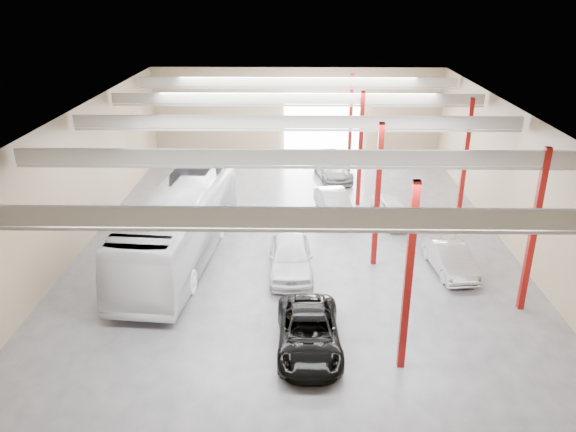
{
  "coord_description": "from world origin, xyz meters",
  "views": [
    {
      "loc": [
        0.09,
        -26.62,
        12.61
      ],
      "look_at": [
        -0.39,
        -1.33,
        2.2
      ],
      "focal_mm": 35.0,
      "sensor_mm": 36.0,
      "label": 1
    }
  ],
  "objects_px": {
    "black_sedan": "(309,333)",
    "car_row_c": "(332,168)",
    "car_right_near": "(449,257)",
    "car_row_a": "(290,256)",
    "car_right_far": "(392,211)",
    "car_row_b": "(334,203)",
    "coach_bus": "(180,224)"
  },
  "relations": [
    {
      "from": "car_right_far",
      "to": "black_sedan",
      "type": "bearing_deg",
      "value": -123.09
    },
    {
      "from": "car_row_a",
      "to": "car_row_b",
      "type": "height_order",
      "value": "car_row_a"
    },
    {
      "from": "black_sedan",
      "to": "car_row_b",
      "type": "relative_size",
      "value": 1.16
    },
    {
      "from": "car_row_a",
      "to": "coach_bus",
      "type": "bearing_deg",
      "value": 162.33
    },
    {
      "from": "car_right_far",
      "to": "car_row_c",
      "type": "bearing_deg",
      "value": 99.61
    },
    {
      "from": "car_row_b",
      "to": "car_right_far",
      "type": "xyz_separation_m",
      "value": [
        3.28,
        -1.12,
        -0.03
      ]
    },
    {
      "from": "coach_bus",
      "to": "car_row_b",
      "type": "xyz_separation_m",
      "value": [
        7.88,
        5.89,
        -1.09
      ]
    },
    {
      "from": "car_row_a",
      "to": "car_right_far",
      "type": "height_order",
      "value": "car_row_a"
    },
    {
      "from": "car_row_c",
      "to": "car_right_near",
      "type": "bearing_deg",
      "value": -81.59
    },
    {
      "from": "car_row_a",
      "to": "car_right_far",
      "type": "bearing_deg",
      "value": 45.3
    },
    {
      "from": "black_sedan",
      "to": "car_row_a",
      "type": "bearing_deg",
      "value": 95.78
    },
    {
      "from": "black_sedan",
      "to": "car_row_c",
      "type": "distance_m",
      "value": 20.34
    },
    {
      "from": "car_row_b",
      "to": "car_row_c",
      "type": "distance_m",
      "value": 6.82
    },
    {
      "from": "black_sedan",
      "to": "car_row_b",
      "type": "xyz_separation_m",
      "value": [
        1.69,
        13.43,
        0.02
      ]
    },
    {
      "from": "car_right_near",
      "to": "car_right_far",
      "type": "relative_size",
      "value": 1.06
    },
    {
      "from": "car_row_a",
      "to": "car_row_c",
      "type": "xyz_separation_m",
      "value": [
        2.74,
        14.2,
        -0.11
      ]
    },
    {
      "from": "black_sedan",
      "to": "car_right_far",
      "type": "relative_size",
      "value": 1.25
    },
    {
      "from": "car_row_b",
      "to": "car_row_c",
      "type": "relative_size",
      "value": 0.86
    },
    {
      "from": "car_right_near",
      "to": "car_right_far",
      "type": "distance_m",
      "value": 6.22
    },
    {
      "from": "car_row_a",
      "to": "car_row_c",
      "type": "bearing_deg",
      "value": 76.87
    },
    {
      "from": "car_row_a",
      "to": "car_right_far",
      "type": "relative_size",
      "value": 1.24
    },
    {
      "from": "black_sedan",
      "to": "car_right_far",
      "type": "distance_m",
      "value": 13.28
    },
    {
      "from": "car_row_c",
      "to": "car_right_far",
      "type": "relative_size",
      "value": 1.26
    },
    {
      "from": "car_row_a",
      "to": "car_row_b",
      "type": "bearing_deg",
      "value": 69.34
    },
    {
      "from": "car_right_near",
      "to": "car_row_a",
      "type": "bearing_deg",
      "value": 176.12
    },
    {
      "from": "car_row_a",
      "to": "car_right_near",
      "type": "xyz_separation_m",
      "value": [
        7.53,
        0.31,
        -0.15
      ]
    },
    {
      "from": "car_right_far",
      "to": "car_right_near",
      "type": "bearing_deg",
      "value": -84.42
    },
    {
      "from": "car_row_b",
      "to": "car_right_far",
      "type": "relative_size",
      "value": 1.08
    },
    {
      "from": "car_row_a",
      "to": "car_row_b",
      "type": "xyz_separation_m",
      "value": [
        2.46,
        7.39,
        -0.13
      ]
    },
    {
      "from": "car_right_near",
      "to": "black_sedan",
      "type": "bearing_deg",
      "value": -142.98
    },
    {
      "from": "car_right_near",
      "to": "car_right_far",
      "type": "bearing_deg",
      "value": 100.46
    },
    {
      "from": "coach_bus",
      "to": "car_right_near",
      "type": "height_order",
      "value": "coach_bus"
    }
  ]
}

